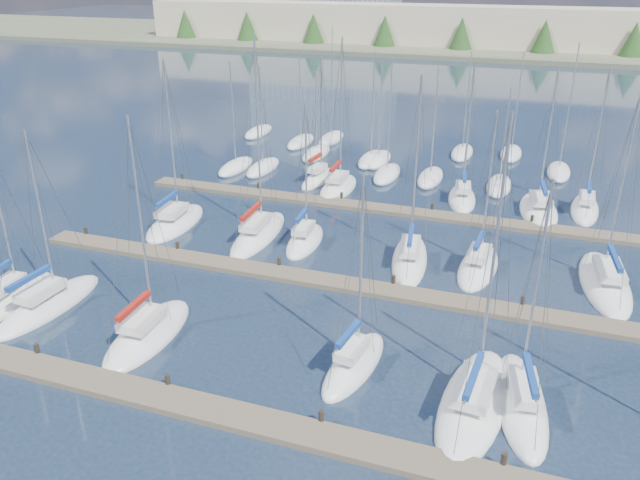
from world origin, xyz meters
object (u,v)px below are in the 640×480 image
(sailboat_j, at_px, (305,241))
(sailboat_c, at_px, (148,334))
(sailboat_p, at_px, (462,198))
(sailboat_b, at_px, (49,305))
(sailboat_i, at_px, (258,234))
(sailboat_d, at_px, (354,364))
(sailboat_l, at_px, (478,267))
(sailboat_o, at_px, (338,187))
(sailboat_e, at_px, (474,402))
(sailboat_a, at_px, (12,298))
(sailboat_f, at_px, (521,402))
(sailboat_m, at_px, (605,283))
(sailboat_r, at_px, (585,209))
(sailboat_q, at_px, (538,210))
(sailboat_k, at_px, (410,259))
(sailboat_h, at_px, (175,222))
(sailboat_n, at_px, (319,179))

(sailboat_j, bearing_deg, sailboat_c, -108.87)
(sailboat_c, xyz_separation_m, sailboat_p, (13.62, 28.15, 0.01))
(sailboat_c, xyz_separation_m, sailboat_b, (-7.55, 0.75, -0.00))
(sailboat_i, relative_size, sailboat_p, 1.23)
(sailboat_d, xyz_separation_m, sailboat_l, (4.76, 13.81, -0.01))
(sailboat_o, distance_m, sailboat_e, 31.40)
(sailboat_l, height_order, sailboat_i, sailboat_i)
(sailboat_a, xyz_separation_m, sailboat_e, (28.26, -0.55, -0.00))
(sailboat_f, distance_m, sailboat_b, 27.68)
(sailboat_m, bearing_deg, sailboat_p, 124.82)
(sailboat_r, bearing_deg, sailboat_i, -147.15)
(sailboat_q, xyz_separation_m, sailboat_l, (-3.56, -12.60, 0.01))
(sailboat_a, relative_size, sailboat_r, 0.86)
(sailboat_l, xyz_separation_m, sailboat_e, (1.48, -14.79, 0.00))
(sailboat_k, xyz_separation_m, sailboat_p, (1.77, 13.69, -0.00))
(sailboat_q, distance_m, sailboat_a, 40.51)
(sailboat_k, relative_size, sailboat_j, 1.21)
(sailboat_j, xyz_separation_m, sailboat_r, (20.02, 14.10, 0.00))
(sailboat_r, relative_size, sailboat_e, 0.87)
(sailboat_j, height_order, sailboat_a, sailboat_j)
(sailboat_l, height_order, sailboat_e, sailboat_e)
(sailboat_k, distance_m, sailboat_q, 15.39)
(sailboat_c, distance_m, sailboat_d, 11.83)
(sailboat_c, bearing_deg, sailboat_h, 113.45)
(sailboat_j, distance_m, sailboat_d, 16.02)
(sailboat_a, height_order, sailboat_i, sailboat_i)
(sailboat_f, distance_m, sailboat_i, 24.63)
(sailboat_k, relative_size, sailboat_c, 1.03)
(sailboat_q, bearing_deg, sailboat_l, -112.84)
(sailboat_c, bearing_deg, sailboat_k, 47.80)
(sailboat_m, distance_m, sailboat_i, 24.66)
(sailboat_d, distance_m, sailboat_o, 27.88)
(sailboat_k, height_order, sailboat_b, sailboat_k)
(sailboat_c, bearing_deg, sailboat_d, 2.20)
(sailboat_n, bearing_deg, sailboat_h, -111.89)
(sailboat_c, height_order, sailboat_a, sailboat_c)
(sailboat_m, height_order, sailboat_b, sailboat_m)
(sailboat_f, height_order, sailboat_b, sailboat_f)
(sailboat_l, bearing_deg, sailboat_b, -145.98)
(sailboat_h, bearing_deg, sailboat_e, -35.73)
(sailboat_q, relative_size, sailboat_a, 1.14)
(sailboat_f, xyz_separation_m, sailboat_l, (-3.59, 14.08, -0.00))
(sailboat_o, distance_m, sailboat_h, 15.80)
(sailboat_f, height_order, sailboat_h, sailboat_h)
(sailboat_d, height_order, sailboat_e, sailboat_e)
(sailboat_k, xyz_separation_m, sailboat_o, (-9.46, 12.83, 0.00))
(sailboat_q, bearing_deg, sailboat_a, -145.56)
(sailboat_p, distance_m, sailboat_r, 10.21)
(sailboat_p, relative_size, sailboat_r, 0.97)
(sailboat_k, bearing_deg, sailboat_e, -75.63)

